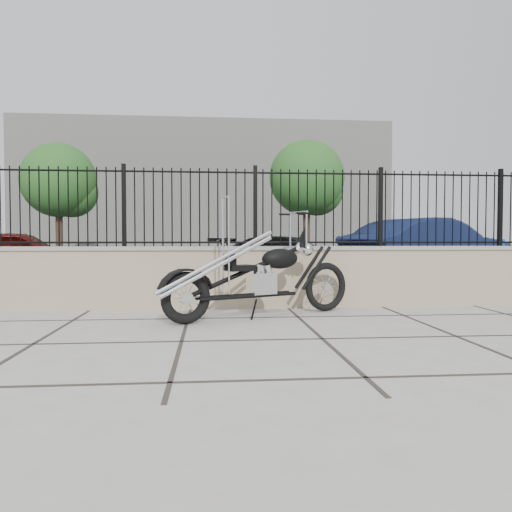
{
  "coord_description": "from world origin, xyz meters",
  "views": [
    {
      "loc": [
        0.31,
        -5.23,
        1.08
      ],
      "look_at": [
        0.95,
        1.81,
        0.83
      ],
      "focal_mm": 35.0,
      "sensor_mm": 36.0,
      "label": 1
    }
  ],
  "objects_px": {
    "car_black": "(290,259)",
    "car_blue": "(429,250)",
    "car_red": "(17,257)",
    "chopper_motorcycle": "(258,257)"
  },
  "relations": [
    {
      "from": "car_black",
      "to": "car_blue",
      "type": "height_order",
      "value": "car_blue"
    },
    {
      "from": "car_black",
      "to": "car_red",
      "type": "bearing_deg",
      "value": 117.62
    },
    {
      "from": "chopper_motorcycle",
      "to": "car_red",
      "type": "bearing_deg",
      "value": 109.57
    },
    {
      "from": "car_blue",
      "to": "chopper_motorcycle",
      "type": "bearing_deg",
      "value": 115.0
    },
    {
      "from": "car_red",
      "to": "car_blue",
      "type": "relative_size",
      "value": 0.79
    },
    {
      "from": "car_black",
      "to": "car_blue",
      "type": "bearing_deg",
      "value": -62.89
    },
    {
      "from": "chopper_motorcycle",
      "to": "car_blue",
      "type": "height_order",
      "value": "chopper_motorcycle"
    },
    {
      "from": "car_red",
      "to": "car_blue",
      "type": "xyz_separation_m",
      "value": [
        10.06,
        0.51,
        0.14
      ]
    },
    {
      "from": "chopper_motorcycle",
      "to": "car_black",
      "type": "xyz_separation_m",
      "value": [
        1.33,
        5.51,
        -0.26
      ]
    },
    {
      "from": "chopper_motorcycle",
      "to": "car_blue",
      "type": "bearing_deg",
      "value": 23.79
    }
  ]
}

